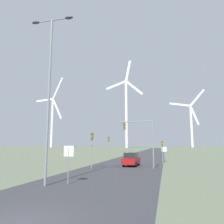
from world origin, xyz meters
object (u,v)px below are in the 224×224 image
at_px(traffic_light_post_mid_left, 109,143).
at_px(wind_turbine_left, 126,107).
at_px(stop_sign_far, 164,151).
at_px(wind_turbine_center, 191,121).
at_px(streetlamp, 49,80).
at_px(car_approaching, 131,159).
at_px(traffic_light_post_near_left, 92,142).
at_px(traffic_light_post_near_right, 162,147).
at_px(traffic_light_mast_overhead, 141,133).
at_px(wind_turbine_far_left, 52,117).
at_px(stop_sign_near, 69,157).

height_order(traffic_light_post_mid_left, wind_turbine_left, wind_turbine_left).
distance_m(stop_sign_far, wind_turbine_center, 176.71).
height_order(streetlamp, car_approaching, streetlamp).
distance_m(traffic_light_post_near_left, traffic_light_post_near_right, 12.43).
xyz_separation_m(traffic_light_mast_overhead, car_approaching, (-1.71, 2.67, -3.37)).
distance_m(traffic_light_post_near_left, wind_turbine_center, 189.92).
relative_size(stop_sign_far, wind_turbine_left, 0.04).
xyz_separation_m(traffic_light_post_near_left, traffic_light_mast_overhead, (5.92, 1.68, 1.10)).
relative_size(traffic_light_mast_overhead, wind_turbine_far_left, 0.09).
bearing_deg(wind_turbine_far_left, traffic_light_post_mid_left, -57.42).
bearing_deg(stop_sign_near, streetlamp, -140.97).
height_order(stop_sign_near, traffic_light_mast_overhead, traffic_light_mast_overhead).
distance_m(stop_sign_near, traffic_light_mast_overhead, 12.78).
bearing_deg(traffic_light_post_near_right, stop_sign_near, -109.05).
bearing_deg(traffic_light_post_mid_left, wind_turbine_far_left, 122.58).
height_order(car_approaching, wind_turbine_far_left, wind_turbine_far_left).
xyz_separation_m(wind_turbine_left, wind_turbine_center, (53.54, 39.96, -8.20)).
relative_size(traffic_light_post_near_left, wind_turbine_center, 0.08).
bearing_deg(wind_turbine_left, traffic_light_post_mid_left, -81.51).
bearing_deg(wind_turbine_far_left, streetlamp, -60.93).
xyz_separation_m(traffic_light_mast_overhead, wind_turbine_far_left, (-99.87, 156.78, 24.29)).
relative_size(traffic_light_post_near_right, wind_turbine_center, 0.07).
distance_m(streetlamp, car_approaching, 17.43).
bearing_deg(traffic_light_post_near_left, traffic_light_post_near_right, 47.84).
bearing_deg(traffic_light_post_near_left, stop_sign_near, -80.74).
distance_m(streetlamp, stop_sign_near, 6.08).
distance_m(car_approaching, wind_turbine_center, 185.25).
height_order(traffic_light_post_near_right, wind_turbine_center, wind_turbine_center).
bearing_deg(traffic_light_post_mid_left, traffic_light_mast_overhead, -58.50).
distance_m(stop_sign_near, traffic_light_post_mid_left, 24.00).
relative_size(stop_sign_near, stop_sign_far, 1.13).
bearing_deg(stop_sign_near, traffic_light_mast_overhead, 70.16).
xyz_separation_m(traffic_light_post_near_left, traffic_light_post_mid_left, (-1.40, 13.63, -0.03)).
xyz_separation_m(traffic_light_mast_overhead, wind_turbine_left, (-27.08, 144.31, 28.16)).
bearing_deg(streetlamp, stop_sign_far, 70.78).
height_order(traffic_light_post_near_right, car_approaching, traffic_light_post_near_right).
xyz_separation_m(car_approaching, wind_turbine_center, (28.18, 181.60, 23.33)).
bearing_deg(wind_turbine_left, traffic_light_post_near_left, -81.75).
bearing_deg(wind_turbine_center, stop_sign_near, -98.91).
distance_m(traffic_light_post_near_right, wind_turbine_far_left, 182.80).
height_order(traffic_light_post_near_left, traffic_light_mast_overhead, traffic_light_mast_overhead).
xyz_separation_m(car_approaching, wind_turbine_left, (-25.36, 141.64, 31.53)).
xyz_separation_m(traffic_light_post_mid_left, wind_turbine_left, (-19.75, 132.36, 29.29)).
xyz_separation_m(stop_sign_near, traffic_light_mast_overhead, (4.26, 11.82, 2.30)).
relative_size(traffic_light_post_near_right, wind_turbine_left, 0.05).
xyz_separation_m(streetlamp, traffic_light_post_mid_left, (-1.77, 24.82, -4.67)).
height_order(car_approaching, wind_turbine_left, wind_turbine_left).
xyz_separation_m(streetlamp, traffic_light_post_near_left, (-0.36, 11.19, -4.65)).
relative_size(stop_sign_near, traffic_light_post_near_right, 0.82).
distance_m(traffic_light_post_mid_left, car_approaching, 11.08).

